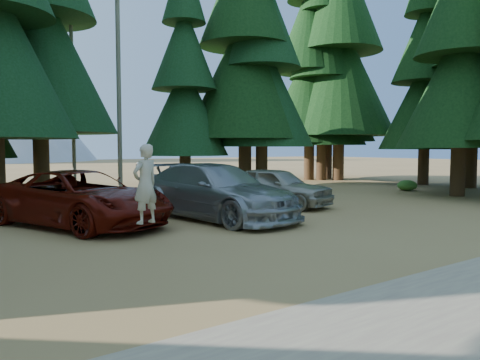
{
  "coord_description": "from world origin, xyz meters",
  "views": [
    {
      "loc": [
        -8.54,
        -9.78,
        2.34
      ],
      "look_at": [
        0.5,
        2.92,
        1.25
      ],
      "focal_mm": 35.0,
      "sensor_mm": 36.0,
      "label": 1
    }
  ],
  "objects_px": {
    "silver_minivan_center": "(216,191)",
    "frisbee_player": "(145,184)",
    "log_right": "(179,195)",
    "red_pickup": "(81,198)",
    "log_mid": "(188,195)",
    "silver_minivan_right": "(275,187)",
    "log_left": "(132,201)"
  },
  "relations": [
    {
      "from": "silver_minivan_center",
      "to": "frisbee_player",
      "type": "distance_m",
      "value": 4.3
    },
    {
      "from": "log_right",
      "to": "red_pickup",
      "type": "bearing_deg",
      "value": -124.01
    },
    {
      "from": "silver_minivan_center",
      "to": "log_mid",
      "type": "bearing_deg",
      "value": 59.8
    },
    {
      "from": "silver_minivan_right",
      "to": "log_right",
      "type": "distance_m",
      "value": 5.12
    },
    {
      "from": "red_pickup",
      "to": "log_right",
      "type": "distance_m",
      "value": 7.76
    },
    {
      "from": "log_mid",
      "to": "log_right",
      "type": "height_order",
      "value": "log_mid"
    },
    {
      "from": "silver_minivan_center",
      "to": "silver_minivan_right",
      "type": "height_order",
      "value": "silver_minivan_center"
    },
    {
      "from": "silver_minivan_center",
      "to": "frisbee_player",
      "type": "relative_size",
      "value": 3.25
    },
    {
      "from": "red_pickup",
      "to": "silver_minivan_center",
      "type": "height_order",
      "value": "silver_minivan_center"
    },
    {
      "from": "frisbee_player",
      "to": "log_right",
      "type": "distance_m",
      "value": 10.16
    },
    {
      "from": "red_pickup",
      "to": "silver_minivan_center",
      "type": "bearing_deg",
      "value": -36.99
    },
    {
      "from": "red_pickup",
      "to": "log_mid",
      "type": "relative_size",
      "value": 1.53
    },
    {
      "from": "silver_minivan_center",
      "to": "silver_minivan_right",
      "type": "relative_size",
      "value": 1.35
    },
    {
      "from": "log_mid",
      "to": "frisbee_player",
      "type": "bearing_deg",
      "value": -103.19
    },
    {
      "from": "red_pickup",
      "to": "silver_minivan_right",
      "type": "distance_m",
      "value": 7.66
    },
    {
      "from": "log_left",
      "to": "log_right",
      "type": "xyz_separation_m",
      "value": [
        2.6,
        0.75,
        -0.0
      ]
    },
    {
      "from": "log_mid",
      "to": "log_right",
      "type": "distance_m",
      "value": 0.44
    },
    {
      "from": "red_pickup",
      "to": "log_mid",
      "type": "distance_m",
      "value": 8.02
    },
    {
      "from": "silver_minivan_center",
      "to": "log_right",
      "type": "distance_m",
      "value": 6.44
    },
    {
      "from": "log_right",
      "to": "frisbee_player",
      "type": "bearing_deg",
      "value": -106.6
    },
    {
      "from": "frisbee_player",
      "to": "log_left",
      "type": "xyz_separation_m",
      "value": [
        2.82,
        7.74,
        -1.32
      ]
    },
    {
      "from": "frisbee_player",
      "to": "log_mid",
      "type": "height_order",
      "value": "frisbee_player"
    },
    {
      "from": "red_pickup",
      "to": "log_left",
      "type": "distance_m",
      "value": 5.41
    },
    {
      "from": "log_left",
      "to": "log_right",
      "type": "height_order",
      "value": "log_left"
    },
    {
      "from": "red_pickup",
      "to": "frisbee_player",
      "type": "distance_m",
      "value": 3.61
    },
    {
      "from": "log_mid",
      "to": "silver_minivan_right",
      "type": "bearing_deg",
      "value": -52.54
    },
    {
      "from": "silver_minivan_right",
      "to": "log_left",
      "type": "xyz_separation_m",
      "value": [
        -4.34,
        4.02,
        -0.64
      ]
    },
    {
      "from": "frisbee_player",
      "to": "log_mid",
      "type": "relative_size",
      "value": 0.49
    },
    {
      "from": "red_pickup",
      "to": "frisbee_player",
      "type": "bearing_deg",
      "value": -103.15
    },
    {
      "from": "red_pickup",
      "to": "log_mid",
      "type": "height_order",
      "value": "red_pickup"
    },
    {
      "from": "silver_minivan_right",
      "to": "log_left",
      "type": "height_order",
      "value": "silver_minivan_right"
    },
    {
      "from": "silver_minivan_center",
      "to": "log_mid",
      "type": "relative_size",
      "value": 1.59
    }
  ]
}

